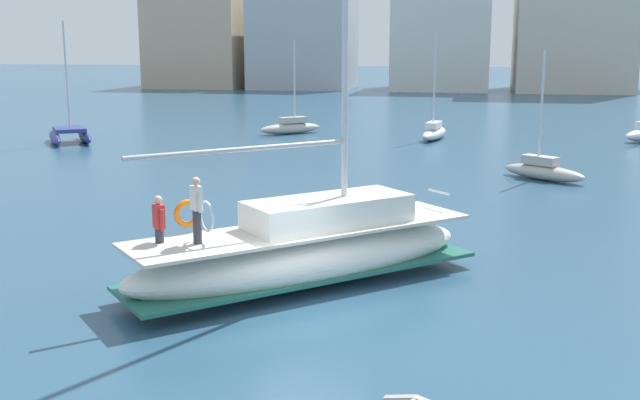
{
  "coord_description": "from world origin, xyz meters",
  "views": [
    {
      "loc": [
        3.58,
        -16.22,
        6.02
      ],
      "look_at": [
        -0.49,
        3.96,
        1.8
      ],
      "focal_mm": 42.75,
      "sensor_mm": 36.0,
      "label": 1
    }
  ],
  "objects_px": {
    "moored_cutter_left": "(70,134)",
    "moored_cutter_right": "(434,131)",
    "moored_ketch_distant": "(291,127)",
    "main_sailboat": "(307,249)",
    "moored_sloop_far": "(543,170)"
  },
  "relations": [
    {
      "from": "moored_sloop_far",
      "to": "moored_cutter_left",
      "type": "height_order",
      "value": "moored_cutter_left"
    },
    {
      "from": "moored_cutter_right",
      "to": "moored_ketch_distant",
      "type": "bearing_deg",
      "value": 172.84
    },
    {
      "from": "moored_ketch_distant",
      "to": "main_sailboat",
      "type": "bearing_deg",
      "value": -75.72
    },
    {
      "from": "moored_ketch_distant",
      "to": "moored_cutter_right",
      "type": "bearing_deg",
      "value": -7.16
    },
    {
      "from": "moored_sloop_far",
      "to": "moored_cutter_left",
      "type": "relative_size",
      "value": 0.78
    },
    {
      "from": "moored_cutter_left",
      "to": "moored_cutter_right",
      "type": "height_order",
      "value": "moored_cutter_left"
    },
    {
      "from": "moored_cutter_right",
      "to": "moored_sloop_far",
      "type": "bearing_deg",
      "value": -68.18
    },
    {
      "from": "moored_cutter_left",
      "to": "moored_sloop_far",
      "type": "bearing_deg",
      "value": -15.59
    },
    {
      "from": "main_sailboat",
      "to": "moored_cutter_right",
      "type": "bearing_deg",
      "value": 87.13
    },
    {
      "from": "main_sailboat",
      "to": "moored_cutter_left",
      "type": "bearing_deg",
      "value": 129.61
    },
    {
      "from": "moored_cutter_left",
      "to": "moored_ketch_distant",
      "type": "xyz_separation_m",
      "value": [
        12.27,
        7.58,
        -0.07
      ]
    },
    {
      "from": "moored_sloop_far",
      "to": "moored_ketch_distant",
      "type": "distance_m",
      "value": 21.74
    },
    {
      "from": "moored_cutter_left",
      "to": "moored_cutter_right",
      "type": "distance_m",
      "value": 22.96
    },
    {
      "from": "main_sailboat",
      "to": "moored_cutter_right",
      "type": "height_order",
      "value": "main_sailboat"
    },
    {
      "from": "moored_cutter_right",
      "to": "moored_ketch_distant",
      "type": "relative_size",
      "value": 1.1
    }
  ]
}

